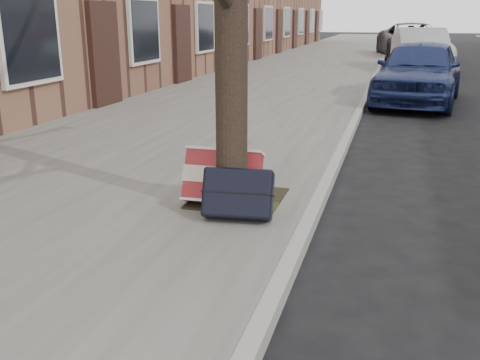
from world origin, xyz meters
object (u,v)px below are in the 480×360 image
(suitcase_red, at_px, (223,177))
(car_near_front, at_px, (419,71))
(suitcase_navy, at_px, (238,193))
(car_near_mid, at_px, (420,50))

(suitcase_red, distance_m, car_near_front, 7.96)
(suitcase_red, bearing_deg, suitcase_navy, -53.74)
(suitcase_navy, distance_m, car_near_mid, 15.04)
(suitcase_red, height_order, car_near_front, car_near_front)
(suitcase_red, xyz_separation_m, car_near_front, (1.92, 7.72, 0.29))
(car_near_front, bearing_deg, suitcase_navy, -94.43)
(suitcase_red, distance_m, suitcase_navy, 0.40)
(suitcase_red, height_order, suitcase_navy, suitcase_red)
(car_near_mid, bearing_deg, car_near_front, -98.12)
(car_near_mid, bearing_deg, suitcase_navy, -103.56)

